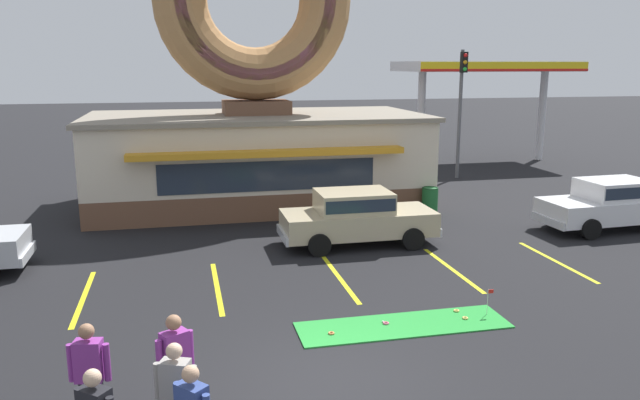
% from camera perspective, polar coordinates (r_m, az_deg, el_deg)
% --- Properties ---
extents(ground_plane, '(160.00, 160.00, 0.00)m').
position_cam_1_polar(ground_plane, '(10.78, 0.76, -16.40)').
color(ground_plane, black).
extents(donut_shop_building, '(12.30, 6.75, 10.96)m').
position_cam_1_polar(donut_shop_building, '(23.35, -5.85, 8.74)').
color(donut_shop_building, brown).
rests_on(donut_shop_building, ground).
extents(putting_mat, '(4.32, 1.19, 0.03)m').
position_cam_1_polar(putting_mat, '(12.96, 7.60, -11.28)').
color(putting_mat, green).
rests_on(putting_mat, ground).
extents(mini_donut_near_left, '(0.13, 0.13, 0.04)m').
position_cam_1_polar(mini_donut_near_left, '(13.78, 12.37, -9.85)').
color(mini_donut_near_left, '#E5C666').
rests_on(mini_donut_near_left, putting_mat).
extents(mini_donut_near_right, '(0.13, 0.13, 0.04)m').
position_cam_1_polar(mini_donut_near_right, '(13.44, 13.14, -10.46)').
color(mini_donut_near_right, '#E5C666').
rests_on(mini_donut_near_right, putting_mat).
extents(mini_donut_mid_left, '(0.13, 0.13, 0.04)m').
position_cam_1_polar(mini_donut_mid_left, '(12.94, 6.05, -11.12)').
color(mini_donut_mid_left, '#D8667F').
rests_on(mini_donut_mid_left, putting_mat).
extents(mini_donut_mid_centre, '(0.13, 0.13, 0.04)m').
position_cam_1_polar(mini_donut_mid_centre, '(12.43, 1.04, -12.07)').
color(mini_donut_mid_centre, '#D17F47').
rests_on(mini_donut_mid_centre, putting_mat).
extents(golf_ball, '(0.04, 0.04, 0.04)m').
position_cam_1_polar(golf_ball, '(12.99, 5.77, -11.00)').
color(golf_ball, white).
rests_on(golf_ball, putting_mat).
extents(putting_flag_pin, '(0.13, 0.01, 0.55)m').
position_cam_1_polar(putting_flag_pin, '(13.66, 15.23, -8.44)').
color(putting_flag_pin, silver).
rests_on(putting_flag_pin, putting_mat).
extents(car_champagne, '(4.56, 1.98, 1.60)m').
position_cam_1_polar(car_champagne, '(18.14, 3.36, -1.42)').
color(car_champagne, '#BCAD89').
rests_on(car_champagne, ground).
extents(car_white, '(4.63, 2.13, 1.60)m').
position_cam_1_polar(car_white, '(21.88, 25.09, -0.20)').
color(car_white, silver).
rests_on(car_white, ground).
extents(pedestrian_leather_jacket_man, '(0.59, 0.31, 1.67)m').
position_cam_1_polar(pedestrian_leather_jacket_man, '(9.67, -20.30, -14.63)').
color(pedestrian_leather_jacket_man, '#232328').
rests_on(pedestrian_leather_jacket_man, ground).
extents(pedestrian_clipboard_woman, '(0.53, 0.40, 1.71)m').
position_cam_1_polar(pedestrian_clipboard_woman, '(9.52, -13.05, -14.42)').
color(pedestrian_clipboard_woman, slate).
rests_on(pedestrian_clipboard_woman, ground).
extents(pedestrian_beanie_man, '(0.56, 0.36, 1.65)m').
position_cam_1_polar(pedestrian_beanie_man, '(8.82, -12.99, -16.98)').
color(pedestrian_beanie_man, '#474C66').
rests_on(pedestrian_beanie_man, ground).
extents(trash_bin, '(0.57, 0.57, 0.97)m').
position_cam_1_polar(trash_bin, '(22.13, 10.01, -0.06)').
color(trash_bin, '#1E662D').
rests_on(trash_bin, ground).
extents(traffic_light_pole, '(0.28, 0.47, 5.80)m').
position_cam_1_polar(traffic_light_pole, '(29.19, 12.79, 9.16)').
color(traffic_light_pole, '#595B60').
rests_on(traffic_light_pole, ground).
extents(gas_station_canopy, '(9.00, 4.46, 5.30)m').
position_cam_1_polar(gas_station_canopy, '(34.46, 14.90, 11.41)').
color(gas_station_canopy, silver).
rests_on(gas_station_canopy, ground).
extents(parking_stripe_far_left, '(0.12, 3.60, 0.01)m').
position_cam_1_polar(parking_stripe_far_left, '(15.28, -20.81, -8.32)').
color(parking_stripe_far_left, yellow).
rests_on(parking_stripe_far_left, ground).
extents(parking_stripe_left, '(0.12, 3.60, 0.01)m').
position_cam_1_polar(parking_stripe_left, '(15.12, -9.39, -7.86)').
color(parking_stripe_left, yellow).
rests_on(parking_stripe_left, ground).
extents(parking_stripe_mid_left, '(0.12, 3.60, 0.01)m').
position_cam_1_polar(parking_stripe_mid_left, '(15.55, 1.79, -7.12)').
color(parking_stripe_mid_left, yellow).
rests_on(parking_stripe_mid_left, ground).
extents(parking_stripe_centre, '(0.12, 3.60, 0.01)m').
position_cam_1_polar(parking_stripe_centre, '(16.53, 11.97, -6.20)').
color(parking_stripe_centre, yellow).
rests_on(parking_stripe_centre, ground).
extents(parking_stripe_mid_right, '(0.12, 3.60, 0.01)m').
position_cam_1_polar(parking_stripe_mid_right, '(17.95, 20.75, -5.25)').
color(parking_stripe_mid_right, yellow).
rests_on(parking_stripe_mid_right, ground).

